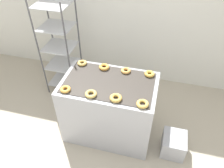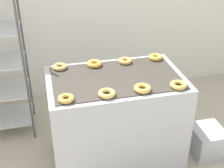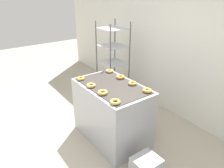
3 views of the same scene
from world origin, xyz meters
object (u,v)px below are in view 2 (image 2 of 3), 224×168
(fryer_machine, at_px, (116,121))
(donut_far_left, at_px, (60,67))
(donut_far_midleft, at_px, (94,64))
(glaze_bin, at_px, (207,141))
(donut_far_midright, at_px, (125,61))
(donut_far_right, at_px, (156,57))
(donut_near_left, at_px, (66,98))
(donut_near_right, at_px, (178,85))
(donut_near_midleft, at_px, (107,93))
(baking_rack_cart, at_px, (0,62))
(donut_near_midright, at_px, (142,88))

(fryer_machine, relative_size, donut_far_left, 9.19)
(donut_far_left, relative_size, donut_far_midleft, 0.92)
(glaze_bin, relative_size, donut_far_midright, 2.60)
(donut_far_midright, distance_m, donut_far_right, 0.32)
(donut_far_left, bearing_deg, fryer_machine, -31.42)
(donut_near_left, bearing_deg, donut_far_midleft, 59.40)
(glaze_bin, relative_size, donut_near_right, 2.42)
(donut_far_left, distance_m, donut_far_right, 0.96)
(donut_far_midleft, distance_m, donut_far_right, 0.63)
(donut_near_left, bearing_deg, donut_far_midright, 41.04)
(donut_near_left, bearing_deg, glaze_bin, 5.95)
(glaze_bin, relative_size, donut_near_midleft, 2.41)
(donut_far_midright, bearing_deg, baking_rack_cart, 157.05)
(glaze_bin, bearing_deg, fryer_machine, 172.05)
(donut_near_right, xyz_separation_m, donut_far_right, (0.01, 0.57, 0.00))
(donut_near_midleft, relative_size, donut_near_right, 1.00)
(donut_near_right, distance_m, donut_far_left, 1.12)
(donut_far_left, xyz_separation_m, donut_far_midright, (0.64, -0.02, 0.00))
(donut_near_left, xyz_separation_m, donut_near_midleft, (0.33, -0.00, 0.00))
(donut_near_midright, relative_size, donut_far_right, 1.08)
(donut_near_right, xyz_separation_m, donut_far_left, (-0.95, 0.58, -0.00))
(donut_far_midright, bearing_deg, donut_far_left, 178.37)
(donut_far_midleft, xyz_separation_m, donut_far_midright, (0.31, -0.00, -0.00))
(donut_near_midright, relative_size, donut_far_midright, 1.10)
(baking_rack_cart, distance_m, donut_far_left, 0.79)
(donut_near_right, bearing_deg, donut_far_left, 148.53)
(glaze_bin, distance_m, donut_near_left, 1.68)
(donut_near_midleft, xyz_separation_m, donut_far_left, (-0.33, 0.58, -0.00))
(donut_near_right, relative_size, donut_far_midleft, 0.98)
(glaze_bin, bearing_deg, donut_near_midright, -169.89)
(glaze_bin, height_order, donut_far_left, donut_far_left)
(donut_near_left, xyz_separation_m, donut_far_midright, (0.64, 0.56, 0.00))
(donut_far_midright, bearing_deg, donut_near_midright, -90.36)
(glaze_bin, bearing_deg, baking_rack_cart, 155.45)
(fryer_machine, relative_size, donut_near_right, 8.64)
(baking_rack_cart, relative_size, donut_near_right, 12.09)
(glaze_bin, bearing_deg, donut_near_midleft, -172.28)
(donut_far_left, xyz_separation_m, donut_far_right, (0.96, -0.01, 0.00))
(donut_far_midright, bearing_deg, donut_near_left, -138.96)
(baking_rack_cart, distance_m, donut_near_right, 1.89)
(donut_near_midright, distance_m, donut_near_right, 0.32)
(glaze_bin, bearing_deg, donut_near_left, -174.05)
(baking_rack_cart, bearing_deg, fryer_machine, -36.56)
(donut_far_midright, bearing_deg, glaze_bin, -26.93)
(donut_near_left, height_order, donut_near_midleft, donut_near_midleft)
(fryer_machine, height_order, donut_near_right, donut_near_right)
(donut_near_right, xyz_separation_m, donut_far_midright, (-0.31, 0.56, 0.00))
(donut_near_midright, height_order, donut_far_right, same)
(donut_far_left, bearing_deg, donut_near_right, -31.47)
(donut_near_midright, bearing_deg, donut_far_left, 138.12)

